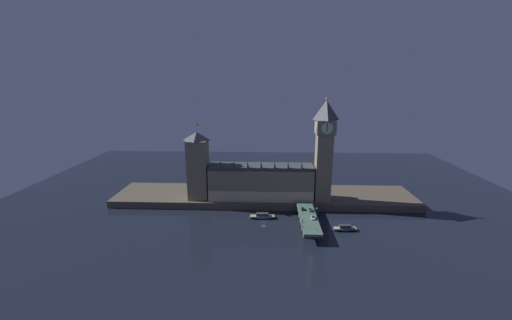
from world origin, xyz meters
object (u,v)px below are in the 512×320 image
(pedestrian_near_rail, at_px, (302,221))
(car_southbound_lead, at_px, (313,218))
(street_lamp_mid, at_px, (317,211))
(boat_upstream, at_px, (262,216))
(car_northbound_lead, at_px, (303,209))
(street_lamp_near, at_px, (303,221))
(car_southbound_trail, at_px, (310,210))
(pedestrian_mid_walk, at_px, (317,217))
(boat_downstream, at_px, (345,229))
(victoria_tower, at_px, (198,165))
(clock_tower, at_px, (324,148))

(pedestrian_near_rail, bearing_deg, car_southbound_lead, 38.69)
(street_lamp_mid, bearing_deg, boat_upstream, 162.10)
(car_northbound_lead, distance_m, street_lamp_near, 25.23)
(car_southbound_trail, distance_m, pedestrian_mid_walk, 11.99)
(car_southbound_trail, relative_size, street_lamp_near, 0.69)
(pedestrian_near_rail, distance_m, boat_upstream, 31.17)
(pedestrian_mid_walk, bearing_deg, boat_downstream, -5.45)
(car_southbound_trail, xyz_separation_m, street_lamp_near, (-7.28, -23.42, 3.36))
(car_southbound_trail, height_order, street_lamp_mid, street_lamp_mid)
(victoria_tower, relative_size, car_southbound_lead, 11.23)
(car_northbound_lead, distance_m, pedestrian_mid_walk, 14.89)
(car_southbound_lead, relative_size, boat_downstream, 0.31)
(street_lamp_mid, xyz_separation_m, boat_downstream, (16.38, -4.66, -9.01))
(boat_upstream, bearing_deg, car_southbound_lead, -24.19)
(clock_tower, bearing_deg, street_lamp_near, -111.26)
(boat_upstream, bearing_deg, victoria_tower, 153.76)
(car_northbound_lead, bearing_deg, pedestrian_near_rail, -97.02)
(clock_tower, bearing_deg, boat_upstream, -153.04)
(clock_tower, distance_m, boat_downstream, 55.73)
(car_southbound_lead, xyz_separation_m, car_southbound_trail, (-0.00, 11.69, -0.02))
(car_northbound_lead, height_order, boat_downstream, car_northbound_lead)
(car_southbound_trail, xyz_separation_m, pedestrian_near_rail, (-6.88, -17.20, 0.28))
(car_northbound_lead, relative_size, street_lamp_near, 0.62)
(car_southbound_lead, distance_m, pedestrian_mid_walk, 2.31)
(victoria_tower, height_order, boat_downstream, victoria_tower)
(car_southbound_trail, xyz_separation_m, boat_upstream, (-30.59, 2.05, -5.96))
(boat_downstream, bearing_deg, street_lamp_mid, 164.11)
(boat_downstream, bearing_deg, pedestrian_near_rail, -171.58)
(car_southbound_trail, distance_m, boat_downstream, 24.03)
(boat_upstream, height_order, boat_downstream, boat_downstream)
(car_southbound_trail, distance_m, street_lamp_mid, 9.61)
(street_lamp_mid, bearing_deg, pedestrian_mid_walk, -97.44)
(pedestrian_mid_walk, bearing_deg, car_southbound_trail, 101.04)
(pedestrian_mid_walk, bearing_deg, street_lamp_mid, 82.56)
(victoria_tower, xyz_separation_m, car_southbound_lead, (76.47, -36.35, -21.80))
(car_northbound_lead, xyz_separation_m, boat_upstream, (-26.00, 0.61, -5.98))
(boat_downstream, bearing_deg, boat_upstream, 162.76)
(car_southbound_trail, bearing_deg, boat_upstream, 176.16)
(car_northbound_lead, bearing_deg, victoria_tower, 162.10)
(car_southbound_trail, xyz_separation_m, boat_downstream, (19.08, -13.36, -5.93))
(victoria_tower, distance_m, car_southbound_lead, 87.43)
(car_northbound_lead, distance_m, boat_upstream, 26.69)
(clock_tower, height_order, pedestrian_mid_walk, clock_tower)
(clock_tower, relative_size, street_lamp_near, 11.01)
(clock_tower, xyz_separation_m, car_southbound_trail, (-10.83, -23.12, -35.39))
(car_southbound_trail, bearing_deg, clock_tower, 64.91)
(victoria_tower, bearing_deg, street_lamp_mid, -22.85)
(victoria_tower, bearing_deg, street_lamp_near, -34.80)
(car_northbound_lead, xyz_separation_m, street_lamp_mid, (7.28, -10.14, 3.06))
(clock_tower, height_order, car_northbound_lead, clock_tower)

